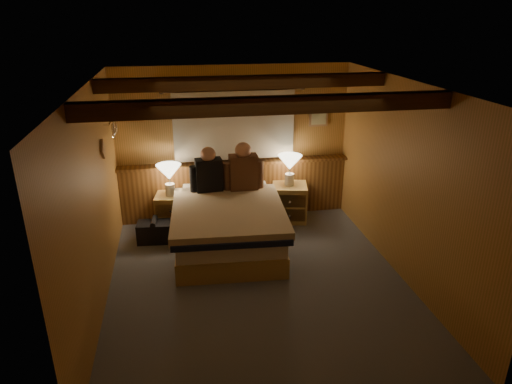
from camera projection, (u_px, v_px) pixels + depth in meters
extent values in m
plane|color=#535962|center=(258.00, 283.00, 5.64)|extent=(4.20, 4.20, 0.00)
plane|color=#E3B155|center=(259.00, 86.00, 4.75)|extent=(4.20, 4.20, 0.00)
plane|color=#B87E42|center=(234.00, 144.00, 7.12)|extent=(3.60, 0.00, 3.60)
plane|color=#B87E42|center=(94.00, 204.00, 4.90)|extent=(0.00, 4.20, 4.20)
plane|color=#B87E42|center=(405.00, 183.00, 5.49)|extent=(0.00, 4.20, 4.20)
plane|color=#B87E42|center=(311.00, 299.00, 3.27)|extent=(3.60, 0.00, 3.60)
cube|color=brown|center=(235.00, 190.00, 7.34)|extent=(3.60, 0.12, 0.90)
cube|color=brown|center=(235.00, 163.00, 7.11)|extent=(3.60, 0.22, 0.04)
cylinder|color=#442911|center=(234.00, 89.00, 6.73)|extent=(2.10, 0.05, 0.05)
sphere|color=#442911|center=(161.00, 91.00, 6.56)|extent=(0.08, 0.08, 0.08)
sphere|color=#442911|center=(302.00, 87.00, 6.90)|extent=(0.08, 0.08, 0.08)
cube|color=beige|center=(234.00, 126.00, 6.94)|extent=(1.85, 0.08, 1.05)
cube|color=#442911|center=(270.00, 105.00, 4.24)|extent=(3.60, 0.15, 0.16)
cube|color=#442911|center=(245.00, 82.00, 5.61)|extent=(3.60, 0.15, 0.16)
cylinder|color=silver|center=(111.00, 120.00, 6.17)|extent=(0.03, 0.55, 0.03)
torus|color=silver|center=(113.00, 131.00, 6.08)|extent=(0.01, 0.21, 0.21)
torus|color=silver|center=(115.00, 127.00, 6.29)|extent=(0.01, 0.21, 0.21)
cube|color=#A07650|center=(319.00, 118.00, 7.19)|extent=(0.30, 0.03, 0.25)
cube|color=beige|center=(319.00, 119.00, 7.18)|extent=(0.24, 0.01, 0.19)
cube|color=tan|center=(229.00, 238.00, 6.44)|extent=(1.52, 1.95, 0.28)
cube|color=white|center=(228.00, 222.00, 6.35)|extent=(1.47, 1.91, 0.22)
cube|color=black|center=(229.00, 220.00, 6.08)|extent=(1.55, 1.58, 0.07)
cube|color=#DDA098|center=(228.00, 212.00, 6.17)|extent=(1.60, 1.77, 0.11)
cube|color=white|center=(202.00, 191.00, 6.91)|extent=(0.58, 0.35, 0.15)
cube|color=white|center=(248.00, 189.00, 6.99)|extent=(0.58, 0.35, 0.15)
cube|color=tan|center=(173.00, 211.00, 6.98)|extent=(0.56, 0.52, 0.55)
cube|color=brown|center=(171.00, 210.00, 6.74)|extent=(0.45, 0.09, 0.19)
cube|color=brown|center=(172.00, 224.00, 6.82)|extent=(0.45, 0.09, 0.19)
cylinder|color=silver|center=(171.00, 210.00, 6.74)|extent=(0.03, 0.03, 0.03)
cylinder|color=silver|center=(172.00, 224.00, 6.82)|extent=(0.03, 0.03, 0.03)
cube|color=tan|center=(289.00, 202.00, 7.25)|extent=(0.62, 0.58, 0.59)
cube|color=brown|center=(290.00, 201.00, 7.00)|extent=(0.48, 0.12, 0.21)
cube|color=brown|center=(290.00, 215.00, 7.08)|extent=(0.48, 0.12, 0.21)
cylinder|color=silver|center=(290.00, 201.00, 7.00)|extent=(0.04, 0.04, 0.03)
cylinder|color=silver|center=(290.00, 215.00, 7.08)|extent=(0.04, 0.04, 0.03)
cylinder|color=white|center=(170.00, 190.00, 6.82)|extent=(0.14, 0.14, 0.18)
cylinder|color=silver|center=(170.00, 182.00, 6.77)|extent=(0.02, 0.02, 0.10)
cone|color=#FFF2C6|center=(169.00, 172.00, 6.71)|extent=(0.37, 0.37, 0.23)
cylinder|color=white|center=(289.00, 179.00, 7.11)|extent=(0.14, 0.14, 0.19)
cylinder|color=silver|center=(290.00, 172.00, 7.06)|extent=(0.02, 0.02, 0.10)
cone|color=#FFF2C6|center=(290.00, 162.00, 7.01)|extent=(0.37, 0.37, 0.23)
cube|color=black|center=(209.00, 176.00, 6.68)|extent=(0.40, 0.25, 0.51)
cylinder|color=black|center=(194.00, 179.00, 6.65)|extent=(0.12, 0.12, 0.40)
cylinder|color=black|center=(224.00, 177.00, 6.75)|extent=(0.12, 0.12, 0.40)
sphere|color=tan|center=(208.00, 154.00, 6.56)|extent=(0.22, 0.22, 0.22)
cube|color=#513220|center=(243.00, 173.00, 6.74)|extent=(0.41, 0.24, 0.54)
cylinder|color=#513220|center=(227.00, 177.00, 6.71)|extent=(0.13, 0.13, 0.43)
cylinder|color=#513220|center=(259.00, 175.00, 6.79)|extent=(0.13, 0.13, 0.43)
sphere|color=tan|center=(243.00, 150.00, 6.61)|extent=(0.24, 0.24, 0.24)
cube|color=black|center=(155.00, 232.00, 6.61)|extent=(0.51, 0.33, 0.29)
cylinder|color=black|center=(154.00, 221.00, 6.55)|extent=(0.10, 0.30, 0.08)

